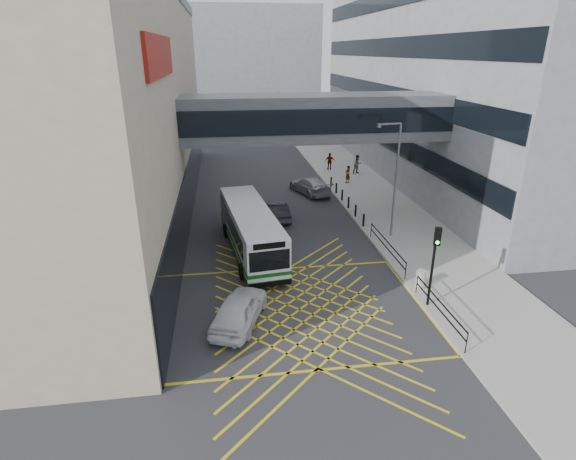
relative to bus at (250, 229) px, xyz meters
name	(u,v)px	position (x,y,z in m)	size (l,w,h in m)	color
ground	(300,310)	(1.90, -7.09, -1.54)	(120.00, 120.00, 0.00)	#333335
building_whsmith	(8,108)	(-16.09, 8.91, 6.46)	(24.17, 42.00, 16.00)	#B6A78C
building_right	(504,70)	(25.88, 16.91, 8.46)	(24.09, 44.00, 20.00)	gray
building_far	(228,68)	(-0.10, 52.91, 7.46)	(28.00, 16.00, 18.00)	gray
skybridge	(315,118)	(4.90, 4.91, 5.96)	(20.00, 4.10, 3.00)	#4D5258
pavement	(378,203)	(10.90, 7.91, -1.46)	(6.00, 54.00, 0.16)	#A7A299
box_junction	(300,310)	(1.90, -7.09, -1.54)	(12.00, 9.00, 0.01)	gold
bus	(250,229)	(0.00, 0.00, 0.00)	(3.63, 10.47, 2.87)	white
car_white	(239,309)	(-1.04, -7.83, -0.78)	(1.94, 4.75, 1.51)	white
car_dark	(277,211)	(2.28, 5.60, -0.89)	(1.64, 4.18, 1.31)	black
car_silver	(310,185)	(5.96, 11.67, -0.77)	(2.08, 4.94, 1.54)	#A0A3A8
traffic_light	(434,256)	(8.12, -7.87, 1.32)	(0.33, 0.50, 4.15)	black
street_lamp	(394,174)	(9.32, 0.97, 2.88)	(1.70, 0.47, 7.48)	slate
litter_bin	(421,278)	(8.54, -5.94, -0.93)	(0.52, 0.52, 0.90)	#ADA89E
kerb_railings	(408,269)	(8.05, -5.31, -0.66)	(0.05, 12.54, 1.00)	black
bollards	(345,199)	(8.15, 7.91, -0.93)	(0.14, 10.14, 0.90)	black
pedestrian_a	(348,174)	(9.97, 13.96, -0.56)	(0.65, 0.46, 1.63)	gray
pedestrian_b	(357,164)	(11.85, 17.21, -0.45)	(0.90, 0.53, 1.85)	gray
pedestrian_c	(330,161)	(9.44, 19.08, -0.51)	(1.03, 0.49, 1.74)	gray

